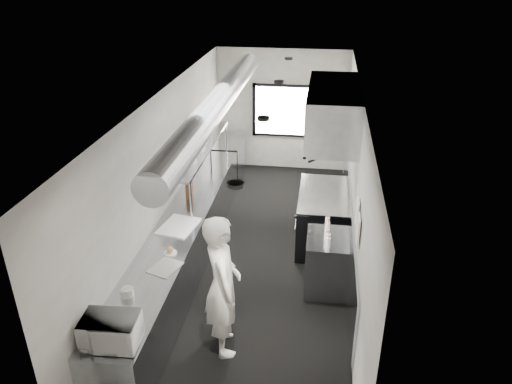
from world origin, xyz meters
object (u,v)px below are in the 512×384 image
(bottle_station, at_px, (327,263))
(small_plate, at_px, (170,253))
(pass_shelf, at_px, (200,148))
(microwave, at_px, (111,331))
(line_cook, at_px, (222,286))
(squeeze_bottle_b, at_px, (328,239))
(range, at_px, (322,217))
(knife_block, at_px, (189,190))
(deli_tub_b, at_px, (125,293))
(squeeze_bottle_a, at_px, (328,243))
(exhaust_hood, at_px, (333,112))
(far_work_table, at_px, (227,159))
(squeeze_bottle_c, at_px, (327,234))
(prep_counter, at_px, (183,245))
(cutting_board, at_px, (179,226))
(squeeze_bottle_d, at_px, (328,227))
(plate_stack_a, at_px, (190,154))
(squeeze_bottle_e, at_px, (327,223))
(plate_stack_c, at_px, (201,135))
(plate_stack_d, at_px, (206,124))
(plate_stack_b, at_px, (198,141))
(deli_tub_a, at_px, (128,292))

(bottle_station, relative_size, small_plate, 4.77)
(pass_shelf, xyz_separation_m, bottle_station, (2.34, -1.70, -1.09))
(microwave, distance_m, small_plate, 1.79)
(pass_shelf, height_order, line_cook, line_cook)
(squeeze_bottle_b, bearing_deg, microwave, -134.28)
(small_plate, bearing_deg, range, 45.70)
(knife_block, bearing_deg, deli_tub_b, -101.06)
(small_plate, xyz_separation_m, squeeze_bottle_a, (2.17, 0.45, 0.07))
(exhaust_hood, bearing_deg, microwave, -119.74)
(far_work_table, height_order, line_cook, line_cook)
(pass_shelf, relative_size, range, 1.88)
(squeeze_bottle_c, bearing_deg, prep_counter, 173.69)
(cutting_board, height_order, squeeze_bottle_a, squeeze_bottle_a)
(range, relative_size, line_cook, 0.83)
(range, relative_size, squeeze_bottle_d, 9.46)
(plate_stack_a, distance_m, squeeze_bottle_e, 2.50)
(small_plate, xyz_separation_m, plate_stack_c, (-0.16, 2.60, 0.82))
(far_work_table, xyz_separation_m, plate_stack_c, (-0.05, -2.03, 1.28))
(pass_shelf, bearing_deg, bottle_station, -35.99)
(squeeze_bottle_a, bearing_deg, plate_stack_c, 137.43)
(far_work_table, bearing_deg, pass_shelf, -91.07)
(pass_shelf, height_order, squeeze_bottle_b, pass_shelf)
(microwave, distance_m, knife_block, 3.55)
(cutting_board, relative_size, squeeze_bottle_e, 3.19)
(plate_stack_d, distance_m, squeeze_bottle_a, 3.67)
(far_work_table, relative_size, plate_stack_b, 3.56)
(pass_shelf, height_order, cutting_board, pass_shelf)
(plate_stack_d, bearing_deg, squeeze_bottle_c, -46.71)
(pass_shelf, distance_m, plate_stack_a, 0.75)
(squeeze_bottle_c, bearing_deg, squeeze_bottle_b, -79.16)
(plate_stack_b, bearing_deg, squeeze_bottle_c, -34.50)
(exhaust_hood, relative_size, deli_tub_a, 14.91)
(pass_shelf, distance_m, squeeze_bottle_b, 3.04)
(squeeze_bottle_c, bearing_deg, squeeze_bottle_e, 88.38)
(squeeze_bottle_a, bearing_deg, pass_shelf, 139.65)
(squeeze_bottle_c, bearing_deg, cutting_board, 178.42)
(prep_counter, height_order, microwave, microwave)
(deli_tub_a, relative_size, squeeze_bottle_b, 0.85)
(deli_tub_b, xyz_separation_m, squeeze_bottle_b, (2.43, 1.54, 0.04))
(deli_tub_b, xyz_separation_m, plate_stack_c, (0.10, 3.59, 0.79))
(microwave, distance_m, squeeze_bottle_b, 3.25)
(range, distance_m, squeeze_bottle_d, 1.34)
(small_plate, distance_m, plate_stack_a, 1.89)
(plate_stack_d, bearing_deg, squeeze_bottle_e, -42.86)
(cutting_board, bearing_deg, pass_shelf, 91.90)
(bottle_station, bearing_deg, squeeze_bottle_b, -96.04)
(line_cook, relative_size, plate_stack_b, 5.73)
(squeeze_bottle_e, bearing_deg, plate_stack_b, 151.12)
(squeeze_bottle_c, height_order, squeeze_bottle_d, same)
(exhaust_hood, distance_m, far_work_table, 3.88)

